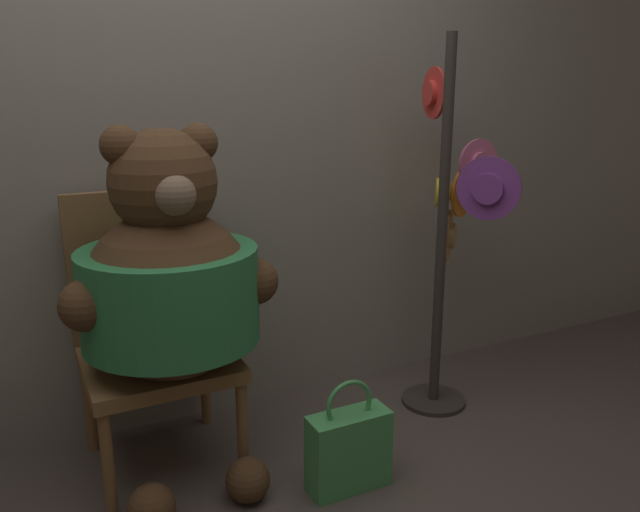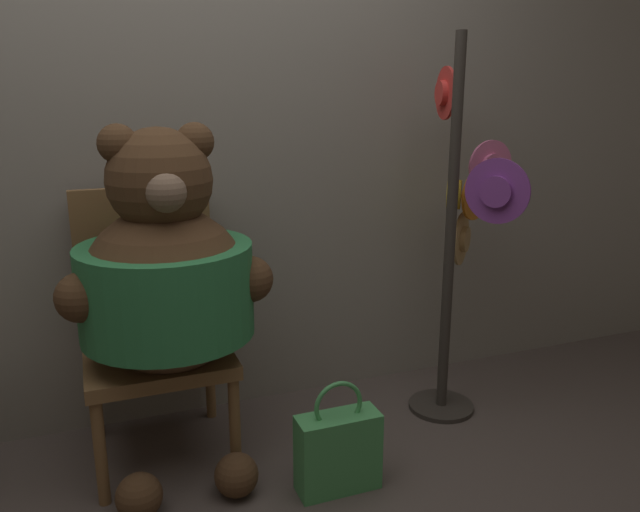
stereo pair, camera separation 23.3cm
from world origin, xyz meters
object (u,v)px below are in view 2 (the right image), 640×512
(hat_display_rack, at_px, (461,225))
(chair, at_px, (153,321))
(teddy_bear, at_px, (166,279))
(handbag_on_ground, at_px, (338,450))

(hat_display_rack, bearing_deg, chair, 174.03)
(hat_display_rack, bearing_deg, teddy_bear, -177.71)
(hat_display_rack, bearing_deg, handbag_on_ground, -151.03)
(chair, bearing_deg, hat_display_rack, -5.97)
(chair, distance_m, teddy_bear, 0.28)
(hat_display_rack, distance_m, handbag_on_ground, 1.05)
(chair, distance_m, hat_display_rack, 1.29)
(chair, distance_m, handbag_on_ground, 0.83)
(teddy_bear, height_order, hat_display_rack, hat_display_rack)
(teddy_bear, bearing_deg, handbag_on_ground, -34.75)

